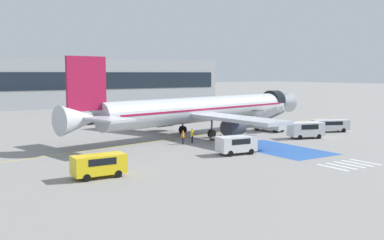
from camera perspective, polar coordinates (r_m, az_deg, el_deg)
name	(u,v)px	position (r m, az deg, el deg)	size (l,w,h in m)	color
ground_plane	(210,133)	(65.37, 2.25, -1.70)	(600.00, 600.00, 0.00)	gray
apron_leadline_yellow	(205,134)	(64.25, 1.66, -1.83)	(0.20, 78.64, 0.01)	gold
apron_stand_patch_blue	(278,149)	(52.83, 10.93, -3.63)	(6.88, 12.68, 0.01)	#2856A8
apron_walkway_bar_0	(333,167)	(43.85, 17.41, -5.77)	(0.44, 3.60, 0.01)	silver
apron_walkway_bar_1	(341,166)	(44.77, 18.40, -5.57)	(0.44, 3.60, 0.01)	silver
apron_walkway_bar_2	(349,165)	(45.70, 19.34, -5.37)	(0.44, 3.60, 0.01)	silver
apron_walkway_bar_3	(357,163)	(46.64, 20.24, -5.17)	(0.44, 3.60, 0.01)	silver
apron_walkway_bar_4	(365,162)	(47.60, 21.11, -4.99)	(0.44, 3.60, 0.01)	silver
airliner	(202,110)	(63.38, 1.25, 1.32)	(43.62, 31.74, 10.60)	#B7BCC4
boarding_stairs_forward	(269,125)	(68.71, 9.77, -0.59)	(3.12, 5.51, 3.90)	#ADB2BA
fuel_tanker	(104,113)	(80.19, -11.13, 0.82)	(9.89, 3.70, 3.33)	#38383D
service_van_0	(331,125)	(69.78, 17.19, -0.56)	(5.61, 3.79, 1.81)	silver
service_van_1	(306,129)	(62.10, 14.26, -1.08)	(5.01, 3.34, 2.15)	silver
service_van_2	(99,164)	(38.46, -11.75, -5.47)	(4.43, 1.95, 1.95)	yellow
service_van_3	(236,143)	(48.60, 5.65, -2.98)	(4.41, 2.34, 1.96)	silver
baggage_cart	(219,138)	(59.38, 3.51, -2.23)	(2.91, 2.14, 0.87)	gray
ground_crew_0	(183,136)	(55.10, -1.15, -2.09)	(0.48, 0.45, 1.72)	#191E38
ground_crew_1	(192,135)	(56.13, 0.03, -1.87)	(0.49, 0.43, 1.83)	#191E38
terminal_building	(81,83)	(122.02, -13.86, 4.61)	(78.47, 12.10, 12.35)	#9EA3A8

